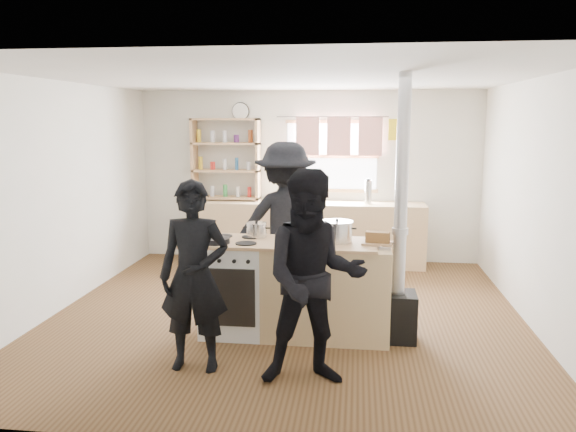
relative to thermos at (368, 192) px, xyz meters
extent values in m
cube|color=brown|center=(-0.88, -2.22, -1.07)|extent=(5.00, 5.00, 0.01)
cube|color=tan|center=(-0.88, 0.00, -0.62)|extent=(3.40, 0.55, 0.90)
cube|color=tan|center=(-2.08, 0.12, -0.13)|extent=(1.00, 0.28, 0.03)
cube|color=tan|center=(-2.08, 0.12, 0.27)|extent=(1.00, 0.28, 0.03)
cube|color=tan|center=(-2.08, 0.12, 0.67)|extent=(1.00, 0.28, 0.03)
cube|color=tan|center=(-2.08, 0.12, 1.02)|extent=(1.00, 0.28, 0.03)
cube|color=tan|center=(-2.56, 0.12, 0.43)|extent=(0.04, 0.28, 1.20)
cube|color=tan|center=(-1.60, 0.12, 0.43)|extent=(0.04, 0.28, 1.20)
cylinder|color=silver|center=(0.00, 0.00, 0.00)|extent=(0.10, 0.10, 0.34)
cube|color=white|center=(-1.33, -2.77, -0.62)|extent=(0.60, 0.60, 0.90)
cube|color=tan|center=(-0.43, -2.77, -0.62)|extent=(1.20, 0.60, 0.90)
cube|color=tan|center=(-0.88, -2.77, -0.15)|extent=(1.84, 0.64, 0.03)
cylinder|color=black|center=(-1.47, -2.92, -0.11)|extent=(0.33, 0.33, 0.05)
cylinder|color=#214F1B|center=(-1.47, -2.92, -0.10)|extent=(0.24, 0.24, 0.02)
cube|color=silver|center=(-0.71, -2.79, -0.11)|extent=(0.37, 0.34, 0.06)
cube|color=brown|center=(-0.71, -2.79, -0.09)|extent=(0.32, 0.29, 0.02)
cylinder|color=#BBBBBE|center=(-1.14, -2.60, -0.07)|extent=(0.20, 0.20, 0.13)
cylinder|color=#BBBBBE|center=(-1.14, -2.60, 0.00)|extent=(0.20, 0.20, 0.01)
sphere|color=black|center=(-1.14, -2.60, 0.02)|extent=(0.03, 0.03, 0.03)
cylinder|color=silver|center=(-0.34, -2.72, -0.04)|extent=(0.29, 0.29, 0.19)
cylinder|color=silver|center=(-0.34, -2.72, 0.06)|extent=(0.30, 0.30, 0.01)
sphere|color=black|center=(-0.34, -2.72, 0.07)|extent=(0.03, 0.03, 0.03)
cube|color=tan|center=(0.04, -2.78, -0.13)|extent=(0.31, 0.24, 0.02)
cube|color=olive|center=(0.04, -2.78, -0.07)|extent=(0.23, 0.14, 0.10)
cube|color=black|center=(0.25, -2.78, -0.84)|extent=(0.35, 0.35, 0.46)
cylinder|color=#ADADB2|center=(0.25, -2.78, 0.41)|extent=(0.12, 0.12, 2.04)
imported|color=black|center=(-1.48, -3.62, -0.27)|extent=(0.59, 0.40, 1.60)
imported|color=black|center=(-0.48, -3.75, -0.21)|extent=(0.93, 0.77, 1.72)
imported|color=black|center=(-0.96, -1.78, -0.15)|extent=(1.27, 0.84, 1.84)
camera|label=1|loc=(-0.16, -7.98, 1.02)|focal=35.00mm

